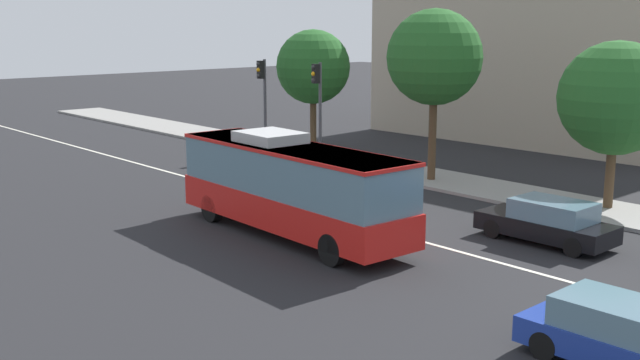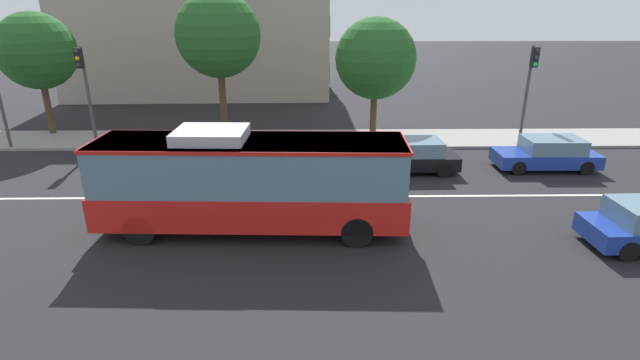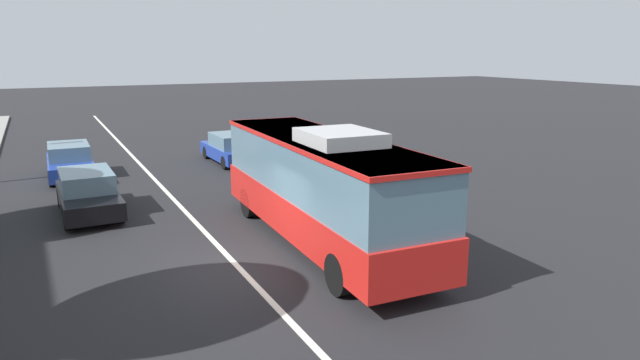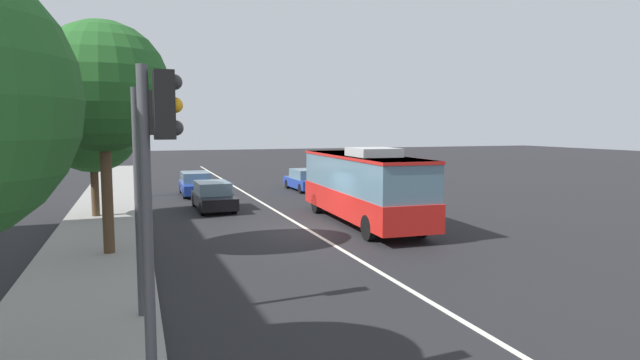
{
  "view_description": "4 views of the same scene",
  "coord_description": "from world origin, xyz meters",
  "px_view_note": "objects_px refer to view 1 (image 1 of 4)",
  "views": [
    {
      "loc": [
        20.45,
        -19.1,
        7.22
      ],
      "look_at": [
        0.76,
        -1.61,
        1.81
      ],
      "focal_mm": 43.58,
      "sensor_mm": 36.0,
      "label": 1
    },
    {
      "loc": [
        2.62,
        -17.11,
        7.16
      ],
      "look_at": [
        2.87,
        -1.44,
        1.26
      ],
      "focal_mm": 26.47,
      "sensor_mm": 36.0,
      "label": 2
    },
    {
      "loc": [
        -13.26,
        4.24,
        5.51
      ],
      "look_at": [
        0.51,
        -2.69,
        1.92
      ],
      "focal_mm": 31.5,
      "sensor_mm": 36.0,
      "label": 3
    },
    {
      "loc": [
        -20.76,
        6.82,
        4.35
      ],
      "look_at": [
        2.4,
        -1.38,
        1.86
      ],
      "focal_mm": 29.46,
      "sensor_mm": 36.0,
      "label": 4
    }
  ],
  "objects_px": {
    "street_tree_kerbside_left": "(313,67)",
    "street_tree_kerbside_right": "(616,98)",
    "sedan_blue": "(626,337)",
    "street_tree_kerbside_centre": "(435,58)",
    "traffic_light_near_corner": "(263,90)",
    "traffic_light_far_corner": "(318,95)",
    "sedan_black": "(548,222)",
    "transit_bus": "(291,184)"
  },
  "relations": [
    {
      "from": "traffic_light_near_corner",
      "to": "street_tree_kerbside_right",
      "type": "relative_size",
      "value": 0.8
    },
    {
      "from": "transit_bus",
      "to": "street_tree_kerbside_left",
      "type": "height_order",
      "value": "street_tree_kerbside_left"
    },
    {
      "from": "traffic_light_far_corner",
      "to": "street_tree_kerbside_centre",
      "type": "distance_m",
      "value": 6.97
    },
    {
      "from": "traffic_light_far_corner",
      "to": "street_tree_kerbside_right",
      "type": "distance_m",
      "value": 14.84
    },
    {
      "from": "sedan_blue",
      "to": "traffic_light_far_corner",
      "type": "bearing_deg",
      "value": 152.61
    },
    {
      "from": "transit_bus",
      "to": "sedan_blue",
      "type": "distance_m",
      "value": 12.82
    },
    {
      "from": "traffic_light_far_corner",
      "to": "street_tree_kerbside_left",
      "type": "distance_m",
      "value": 4.82
    },
    {
      "from": "traffic_light_near_corner",
      "to": "street_tree_kerbside_centre",
      "type": "distance_m",
      "value": 11.23
    },
    {
      "from": "street_tree_kerbside_left",
      "to": "street_tree_kerbside_right",
      "type": "relative_size",
      "value": 1.04
    },
    {
      "from": "street_tree_kerbside_left",
      "to": "street_tree_kerbside_right",
      "type": "bearing_deg",
      "value": -2.74
    },
    {
      "from": "transit_bus",
      "to": "street_tree_kerbside_left",
      "type": "relative_size",
      "value": 1.49
    },
    {
      "from": "traffic_light_far_corner",
      "to": "street_tree_kerbside_right",
      "type": "relative_size",
      "value": 0.8
    },
    {
      "from": "street_tree_kerbside_right",
      "to": "sedan_black",
      "type": "bearing_deg",
      "value": -80.83
    },
    {
      "from": "street_tree_kerbside_centre",
      "to": "sedan_blue",
      "type": "bearing_deg",
      "value": -37.66
    },
    {
      "from": "sedan_blue",
      "to": "street_tree_kerbside_centre",
      "type": "distance_m",
      "value": 20.07
    },
    {
      "from": "sedan_black",
      "to": "street_tree_kerbside_right",
      "type": "xyz_separation_m",
      "value": [
        -0.91,
        5.65,
        3.64
      ]
    },
    {
      "from": "traffic_light_near_corner",
      "to": "street_tree_kerbside_left",
      "type": "bearing_deg",
      "value": 164.19
    },
    {
      "from": "sedan_black",
      "to": "transit_bus",
      "type": "bearing_deg",
      "value": 41.42
    },
    {
      "from": "traffic_light_far_corner",
      "to": "street_tree_kerbside_left",
      "type": "relative_size",
      "value": 0.77
    },
    {
      "from": "sedan_black",
      "to": "street_tree_kerbside_left",
      "type": "relative_size",
      "value": 0.67
    },
    {
      "from": "traffic_light_near_corner",
      "to": "traffic_light_far_corner",
      "type": "relative_size",
      "value": 1.0
    },
    {
      "from": "sedan_black",
      "to": "street_tree_kerbside_right",
      "type": "bearing_deg",
      "value": -81.79
    },
    {
      "from": "sedan_blue",
      "to": "street_tree_kerbside_right",
      "type": "height_order",
      "value": "street_tree_kerbside_right"
    },
    {
      "from": "street_tree_kerbside_right",
      "to": "transit_bus",
      "type": "bearing_deg",
      "value": -115.33
    },
    {
      "from": "transit_bus",
      "to": "traffic_light_far_corner",
      "type": "height_order",
      "value": "traffic_light_far_corner"
    },
    {
      "from": "street_tree_kerbside_left",
      "to": "street_tree_kerbside_centre",
      "type": "height_order",
      "value": "street_tree_kerbside_centre"
    },
    {
      "from": "transit_bus",
      "to": "traffic_light_near_corner",
      "type": "height_order",
      "value": "traffic_light_near_corner"
    },
    {
      "from": "sedan_blue",
      "to": "street_tree_kerbside_centre",
      "type": "relative_size",
      "value": 0.58
    },
    {
      "from": "sedan_black",
      "to": "traffic_light_near_corner",
      "type": "distance_m",
      "value": 20.51
    },
    {
      "from": "transit_bus",
      "to": "traffic_light_near_corner",
      "type": "relative_size",
      "value": 1.94
    },
    {
      "from": "traffic_light_near_corner",
      "to": "street_tree_kerbside_right",
      "type": "distance_m",
      "value": 19.22
    },
    {
      "from": "traffic_light_near_corner",
      "to": "sedan_black",
      "type": "bearing_deg",
      "value": 77.85
    },
    {
      "from": "sedan_blue",
      "to": "traffic_light_far_corner",
      "type": "distance_m",
      "value": 24.65
    },
    {
      "from": "street_tree_kerbside_centre",
      "to": "street_tree_kerbside_right",
      "type": "bearing_deg",
      "value": 6.48
    },
    {
      "from": "traffic_light_near_corner",
      "to": "street_tree_kerbside_left",
      "type": "height_order",
      "value": "street_tree_kerbside_left"
    },
    {
      "from": "transit_bus",
      "to": "street_tree_kerbside_left",
      "type": "xyz_separation_m",
      "value": [
        -12.95,
        12.29,
        2.89
      ]
    },
    {
      "from": "street_tree_kerbside_left",
      "to": "sedan_black",
      "type": "bearing_deg",
      "value": -18.72
    },
    {
      "from": "transit_bus",
      "to": "street_tree_kerbside_centre",
      "type": "height_order",
      "value": "street_tree_kerbside_centre"
    },
    {
      "from": "traffic_light_near_corner",
      "to": "street_tree_kerbside_right",
      "type": "height_order",
      "value": "street_tree_kerbside_right"
    },
    {
      "from": "transit_bus",
      "to": "street_tree_kerbside_left",
      "type": "bearing_deg",
      "value": 138.55
    },
    {
      "from": "traffic_light_far_corner",
      "to": "street_tree_kerbside_right",
      "type": "bearing_deg",
      "value": 101.38
    },
    {
      "from": "street_tree_kerbside_left",
      "to": "street_tree_kerbside_centre",
      "type": "relative_size",
      "value": 0.87
    }
  ]
}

